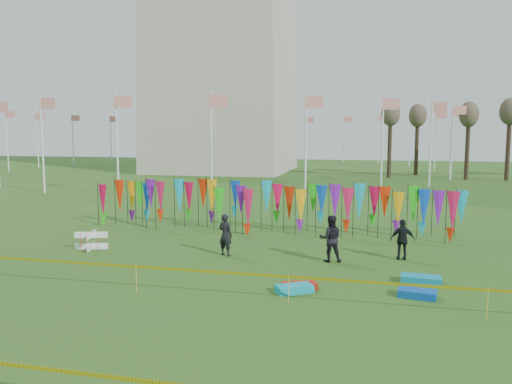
% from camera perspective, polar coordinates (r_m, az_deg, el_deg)
% --- Properties ---
extents(ground, '(160.00, 160.00, 0.00)m').
position_cam_1_polar(ground, '(16.43, -5.74, -10.61)').
color(ground, '#255016').
rests_on(ground, ground).
extents(flagpole_ring, '(57.40, 56.16, 8.00)m').
position_cam_1_polar(flagpole_ring, '(65.68, -3.68, 5.91)').
color(flagpole_ring, silver).
rests_on(flagpole_ring, ground).
extents(banner_row, '(18.64, 0.64, 2.43)m').
position_cam_1_polar(banner_row, '(24.56, 1.72, -1.10)').
color(banner_row, black).
rests_on(banner_row, ground).
extents(caution_tape_near, '(26.00, 0.02, 0.90)m').
position_cam_1_polar(caution_tape_near, '(15.24, -8.00, -8.97)').
color(caution_tape_near, '#E4DF04').
rests_on(caution_tape_near, ground).
extents(caution_tape_far, '(26.00, 0.02, 0.90)m').
position_cam_1_polar(caution_tape_far, '(9.85, -22.63, -18.43)').
color(caution_tape_far, '#E4DF04').
rests_on(caution_tape_far, ground).
extents(box_kite, '(0.70, 0.70, 0.78)m').
position_cam_1_polar(box_kite, '(22.23, -18.30, -5.29)').
color(box_kite, red).
rests_on(box_kite, ground).
extents(person_left, '(0.73, 0.64, 1.69)m').
position_cam_1_polar(person_left, '(20.08, -3.52, -4.90)').
color(person_left, black).
rests_on(person_left, ground).
extents(person_mid, '(0.95, 0.68, 1.79)m').
position_cam_1_polar(person_mid, '(19.31, 8.52, -5.28)').
color(person_mid, black).
rests_on(person_mid, ground).
extents(person_right, '(0.98, 0.62, 1.59)m').
position_cam_1_polar(person_right, '(20.18, 16.41, -5.25)').
color(person_right, black).
rests_on(person_right, ground).
extents(kite_bag_turquoise, '(1.25, 1.06, 0.22)m').
position_cam_1_polar(kite_bag_turquoise, '(15.73, 4.40, -10.95)').
color(kite_bag_turquoise, '#0CA5BF').
rests_on(kite_bag_turquoise, ground).
extents(kite_bag_blue, '(1.16, 0.74, 0.23)m').
position_cam_1_polar(kite_bag_blue, '(15.98, 17.95, -10.98)').
color(kite_bag_blue, '#0B4DB2').
rests_on(kite_bag_blue, ground).
extents(kite_bag_red, '(1.17, 0.86, 0.20)m').
position_cam_1_polar(kite_bag_red, '(16.07, 4.99, -10.64)').
color(kite_bag_red, red).
rests_on(kite_bag_red, ground).
extents(kite_bag_teal, '(1.32, 0.72, 0.24)m').
position_cam_1_polar(kite_bag_teal, '(17.45, 18.35, -9.47)').
color(kite_bag_teal, '#0C87AA').
rests_on(kite_bag_teal, ground).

